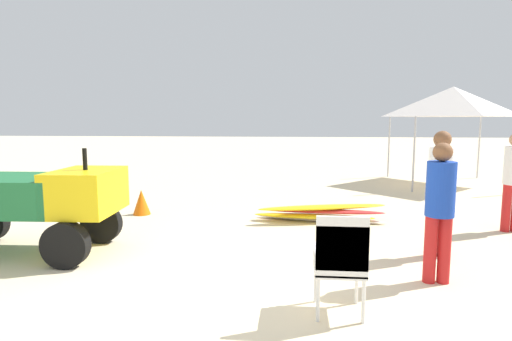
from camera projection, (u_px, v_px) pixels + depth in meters
name	position (u px, v px, depth m)	size (l,w,h in m)	color
ground	(232.00, 291.00, 4.55)	(80.00, 80.00, 0.00)	beige
utility_cart	(31.00, 199.00, 5.75)	(2.60, 1.39, 1.50)	#1E6B38
stacked_plastic_chairs	(340.00, 256.00, 3.90)	(0.48, 0.48, 1.02)	white
surfboard_pile	(320.00, 213.00, 7.61)	(2.50, 0.88, 0.32)	white
lifeguard_near_left	(440.00, 204.00, 4.68)	(0.32, 0.32, 1.64)	red
lifeguard_near_right	(440.00, 185.00, 5.58)	(0.32, 0.32, 1.74)	red
popup_canopy	(453.00, 102.00, 11.76)	(2.88, 2.88, 2.82)	#B2B2B7
traffic_cone_near	(141.00, 202.00, 8.20)	(0.35, 0.35, 0.50)	orange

